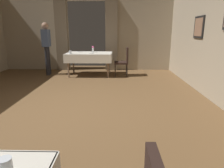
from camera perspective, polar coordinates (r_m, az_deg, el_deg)
ground at (r=3.98m, az=-15.25°, el=-7.05°), size 10.08×10.08×0.00m
wall_back at (r=7.80m, az=-7.16°, el=15.21°), size 6.40×0.27×3.00m
dining_table_mid at (r=6.77m, az=-6.43°, el=8.04°), size 1.50×1.00×0.75m
chair_mid_right at (r=6.66m, az=3.31°, el=6.74°), size 0.44×0.44×0.93m
glass_near_b at (r=1.19m, az=-27.97°, el=-20.11°), size 0.07×0.07×0.10m
flower_vase_mid at (r=6.88m, az=-5.42°, el=9.88°), size 0.07×0.07×0.21m
plate_mid_b at (r=6.59m, az=-6.03°, el=8.70°), size 0.20×0.20×0.01m
plate_mid_c at (r=7.06m, az=-9.24°, el=8.99°), size 0.19×0.19×0.01m
glass_mid_d at (r=6.56m, az=-11.79°, el=8.85°), size 0.08×0.08×0.10m
person_waiter_by_doorway at (r=7.10m, az=-18.10°, el=10.67°), size 0.25×0.38×1.72m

